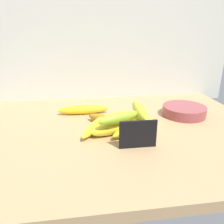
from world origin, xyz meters
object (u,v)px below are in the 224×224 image
Objects in this scene: chalkboard_sign at (138,135)px; banana_3 at (107,121)px; fruit_bowl at (184,111)px; banana_0 at (141,122)px; banana_7 at (140,110)px; banana_5 at (83,109)px; banana_2 at (115,128)px; banana_6 at (119,118)px; banana_1 at (135,127)px; banana_4 at (96,125)px.

banana_3 is at bearing 112.12° from chalkboard_sign.
chalkboard_sign reaches higher than fruit_bowl.
banana_3 is at bearing 162.99° from banana_0.
banana_0 is at bearing -61.74° from banana_7.
fruit_bowl and banana_5 have the same top height.
banana_7 is (9.44, 4.42, 4.18)cm from banana_2.
banana_7 reaches higher than banana_3.
chalkboard_sign is at bearing -106.56° from banana_7.
banana_7 reaches higher than banana_6.
chalkboard_sign is 0.54× the size of banana_5.
banana_7 is (11.02, -2.58, 4.46)cm from banana_3.
banana_2 is 22.34cm from banana_5.
fruit_bowl is 40.42cm from banana_5.
banana_0 is 4.27cm from banana_1.
banana_5 is (-39.77, 7.25, -0.00)cm from fruit_bowl.
banana_3 is (-11.52, 3.53, -0.29)cm from banana_0.
banana_5 is (-19.75, 16.60, -0.21)cm from banana_0.
chalkboard_sign reaches higher than banana_2.
chalkboard_sign reaches higher than banana_6.
fruit_bowl is 32.07cm from banana_3.
banana_5 is at bearing 117.42° from banana_6.
banana_5 is (-9.81, 20.07, -0.21)cm from banana_2.
fruit_bowl is 32.25cm from banana_6.
banana_0 reaches higher than banana_5.
banana_0 is at bearing -40.05° from banana_5.
chalkboard_sign is at bearing -137.63° from fruit_bowl.
banana_6 is 0.80× the size of banana_7.
banana_2 is at bearing -175.16° from banana_1.
banana_5 is 1.34× the size of banana_6.
banana_7 is at bearing 55.76° from banana_1.
banana_0 is at bearing -154.96° from fruit_bowl.
banana_1 reaches higher than banana_4.
banana_2 is at bearing -154.92° from banana_7.
banana_2 is at bearing 136.85° from banana_6.
banana_7 is (2.61, 3.84, 4.54)cm from banana_1.
banana_2 is 1.13× the size of banana_6.
banana_0 is at bearing -17.01° from banana_3.
chalkboard_sign is at bearing -67.88° from banana_3.
fruit_bowl is at bearing 42.37° from chalkboard_sign.
banana_6 is at bearing -146.25° from banana_7.
fruit_bowl is 0.95× the size of banana_3.
banana_1 is (1.60, 10.32, -2.10)cm from chalkboard_sign.
fruit_bowl is 0.83× the size of banana_5.
banana_4 is at bearing -149.82° from banana_3.
banana_7 is at bearing 33.75° from banana_6.
banana_5 is 1.08× the size of banana_7.
banana_4 is at bearing 141.20° from banana_6.
banana_3 is at bearing -169.54° from fruit_bowl.
banana_5 is 25.19cm from banana_7.
chalkboard_sign is 0.68× the size of banana_0.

